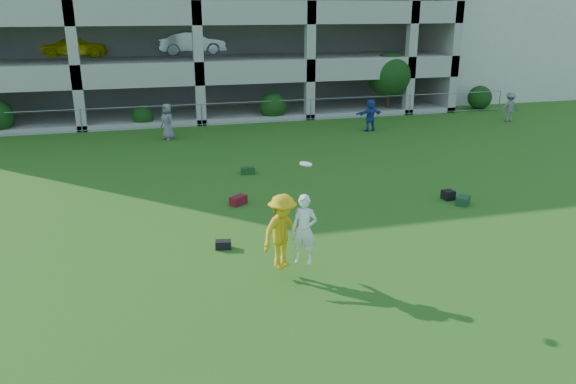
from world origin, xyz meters
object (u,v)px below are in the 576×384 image
object	(u,v)px
stucco_building	(492,20)
parking_garage	(181,6)
frisbee_contest	(287,231)
bystander_d	(370,115)
bystander_f	(510,107)
bystander_c	(167,122)
crate_d	(448,195)

from	to	relation	value
stucco_building	parking_garage	size ratio (longest dim) A/B	0.53
frisbee_contest	parking_garage	bearing A→B (deg)	89.57
bystander_d	parking_garage	size ratio (longest dim) A/B	0.05
bystander_f	frisbee_contest	world-z (taller)	frisbee_contest
bystander_c	bystander_f	bearing A→B (deg)	58.70
frisbee_contest	bystander_d	bearing A→B (deg)	60.35
crate_d	frisbee_contest	bearing A→B (deg)	-148.68
bystander_d	frisbee_contest	bearing A→B (deg)	50.35
bystander_f	crate_d	size ratio (longest dim) A/B	4.53
bystander_c	bystander_f	xyz separation A→B (m)	(18.30, -0.42, -0.06)
frisbee_contest	crate_d	bearing A→B (deg)	31.32
bystander_f	stucco_building	bearing A→B (deg)	-110.97
stucco_building	bystander_d	bearing A→B (deg)	-140.11
bystander_d	parking_garage	xyz separation A→B (m)	(-8.05, 12.20, 5.20)
stucco_building	frisbee_contest	bearing A→B (deg)	-130.68
parking_garage	bystander_f	bearing A→B (deg)	-35.96
bystander_c	crate_d	distance (m)	13.98
bystander_c	bystander_d	bearing A→B (deg)	55.78
frisbee_contest	parking_garage	distance (m)	27.14
bystander_d	frisbee_contest	size ratio (longest dim) A/B	0.63
stucco_building	bystander_d	distance (m)	19.94
crate_d	bystander_c	bearing A→B (deg)	126.17
bystander_c	parking_garage	bearing A→B (deg)	140.55
parking_garage	bystander_d	bearing A→B (deg)	-56.57
bystander_c	bystander_f	size ratio (longest dim) A/B	1.07
crate_d	frisbee_contest	xyz separation A→B (m)	(-6.53, -3.97, 1.01)
bystander_f	crate_d	distance (m)	14.81
bystander_d	frisbee_contest	xyz separation A→B (m)	(-8.26, -14.50, 0.35)
bystander_c	parking_garage	distance (m)	12.72
bystander_d	bystander_f	xyz separation A→B (m)	(8.33, 0.32, -0.02)
stucco_building	bystander_c	bearing A→B (deg)	-154.74
stucco_building	bystander_f	size ratio (longest dim) A/B	10.10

